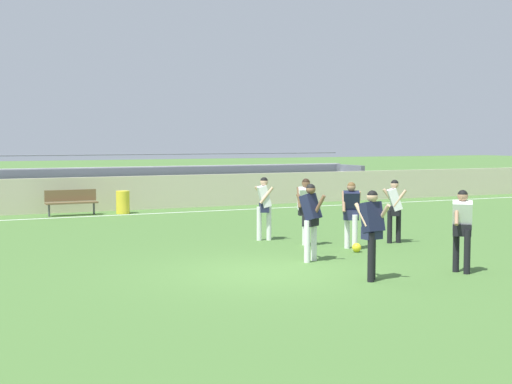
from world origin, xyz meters
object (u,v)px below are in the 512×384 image
object	(u,v)px
player_white_deep_cover	(462,224)
soccer_ball	(357,248)
player_dark_challenging	(351,209)
player_white_on_ball	(306,206)
player_white_overlapping	(264,203)
player_dark_dropping_back	(311,215)
bleacher_stand	(165,184)
bench_near_wall_gap	(71,200)
trash_bin	(123,202)
player_white_pressing_high	(394,206)
player_dark_trailing_run	(372,227)

from	to	relation	value
player_white_deep_cover	soccer_ball	world-z (taller)	player_white_deep_cover
player_dark_challenging	soccer_ball	distance (m)	0.99
player_dark_challenging	player_white_on_ball	xyz separation A→B (m)	(-0.71, 0.98, 0.04)
player_dark_challenging	player_white_overlapping	xyz separation A→B (m)	(-1.21, 2.34, 0.03)
player_dark_dropping_back	bleacher_stand	bearing A→B (deg)	83.23
bench_near_wall_gap	player_white_on_ball	size ratio (longest dim) A/B	1.06
player_white_deep_cover	player_white_on_ball	distance (m)	4.75
trash_bin	player_white_pressing_high	bearing A→B (deg)	-67.66
bleacher_stand	bench_near_wall_gap	world-z (taller)	bleacher_stand
trash_bin	player_dark_dropping_back	size ratio (longest dim) A/B	0.48
player_dark_trailing_run	soccer_ball	distance (m)	3.66
trash_bin	player_dark_dropping_back	world-z (taller)	player_dark_dropping_back
player_white_pressing_high	player_white_deep_cover	xyz separation A→B (m)	(-1.35, -4.11, 0.03)
player_white_deep_cover	player_white_on_ball	world-z (taller)	player_white_on_ball
bench_near_wall_gap	player_dark_trailing_run	distance (m)	14.82
player_white_overlapping	player_white_on_ball	size ratio (longest dim) A/B	0.99
bleacher_stand	player_dark_dropping_back	world-z (taller)	bleacher_stand
player_dark_trailing_run	soccer_ball	xyz separation A→B (m)	(1.71, 3.10, -0.92)
player_white_pressing_high	player_white_overlapping	bearing A→B (deg)	145.86
player_white_overlapping	player_white_pressing_high	xyz separation A→B (m)	(2.81, -1.91, -0.03)
trash_bin	player_white_deep_cover	bearing A→B (deg)	-78.61
bench_near_wall_gap	player_dark_challenging	size ratio (longest dim) A/B	1.09
player_white_on_ball	bench_near_wall_gap	bearing A→B (deg)	110.64
player_dark_dropping_back	player_white_on_ball	bearing A→B (deg)	63.02
player_dark_dropping_back	trash_bin	bearing A→B (deg)	94.22
bleacher_stand	player_white_pressing_high	xyz separation A→B (m)	(1.59, -13.64, 0.13)
bleacher_stand	soccer_ball	size ratio (longest dim) A/B	82.40
bench_near_wall_gap	trash_bin	world-z (taller)	bench_near_wall_gap
soccer_ball	player_dark_dropping_back	bearing A→B (deg)	-157.65
player_white_deep_cover	player_dark_challenging	bearing A→B (deg)	93.88
trash_bin	player_white_overlapping	size ratio (longest dim) A/B	0.49
bench_near_wall_gap	player_white_deep_cover	bearing A→B (deg)	-72.12
soccer_ball	bleacher_stand	bearing A→B (deg)	89.40
player_white_deep_cover	bleacher_stand	bearing A→B (deg)	90.76
player_dark_dropping_back	player_white_on_ball	size ratio (longest dim) A/B	1.01
trash_bin	player_white_pressing_high	world-z (taller)	player_white_pressing_high
bench_near_wall_gap	player_white_overlapping	bearing A→B (deg)	-69.27
trash_bin	player_white_on_ball	bearing A→B (deg)	-78.72
trash_bin	player_white_pressing_high	size ratio (longest dim) A/B	0.50
player_dark_dropping_back	player_white_deep_cover	size ratio (longest dim) A/B	1.02
player_white_pressing_high	player_dark_trailing_run	size ratio (longest dim) A/B	0.95
bench_near_wall_gap	player_dark_trailing_run	bearing A→B (deg)	-79.73
player_dark_challenging	player_white_deep_cover	distance (m)	3.68
player_dark_trailing_run	player_white_pressing_high	bearing A→B (deg)	49.27
player_white_on_ball	soccer_ball	xyz separation A→B (m)	(0.57, -1.45, -0.90)
bench_near_wall_gap	player_white_overlapping	size ratio (longest dim) A/B	1.07
bleacher_stand	player_dark_trailing_run	world-z (taller)	bleacher_stand
player_dark_challenging	player_dark_trailing_run	distance (m)	4.02
trash_bin	player_white_on_ball	size ratio (longest dim) A/B	0.48
soccer_ball	player_white_deep_cover	bearing A→B (deg)	-83.12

